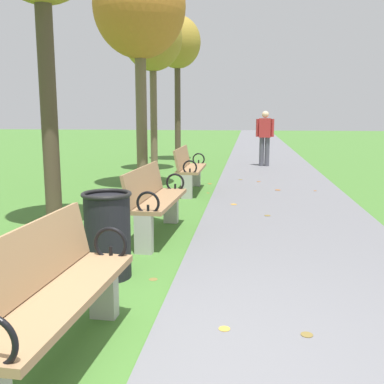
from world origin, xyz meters
name	(u,v)px	position (x,y,z in m)	size (l,w,h in m)	color
ground_plane	(133,372)	(0.00, 0.00, 0.00)	(80.00, 80.00, 0.00)	#42722D
paved_walkway	(262,149)	(1.29, 18.00, 0.01)	(2.59, 44.00, 0.02)	slate
park_bench_1	(50,295)	(-0.50, -0.01, 0.49)	(0.55, 1.62, 0.90)	#93704C
park_bench_2	(155,199)	(-0.50, 3.10, 0.49)	(0.53, 1.62, 0.90)	#93704C
park_bench_3	(189,168)	(-0.50, 6.47, 0.49)	(0.48, 1.60, 0.90)	#93704C
tree_3	(139,9)	(-1.55, 6.82, 3.64)	(1.86, 1.86, 4.71)	brown
tree_4	(153,39)	(-1.91, 9.75, 3.50)	(1.58, 1.58, 4.42)	brown
tree_5	(177,44)	(-1.67, 12.49, 3.77)	(1.51, 1.51, 4.67)	#4C3D2D
pedestrian_walking	(265,135)	(1.15, 11.09, 0.93)	(0.53, 0.26, 1.62)	#4C4C56
trash_bin	(108,235)	(-0.65, 1.59, 0.42)	(0.48, 0.48, 0.84)	black
scattered_leaves	(178,227)	(-0.27, 3.53, 0.01)	(4.54, 10.10, 0.02)	brown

